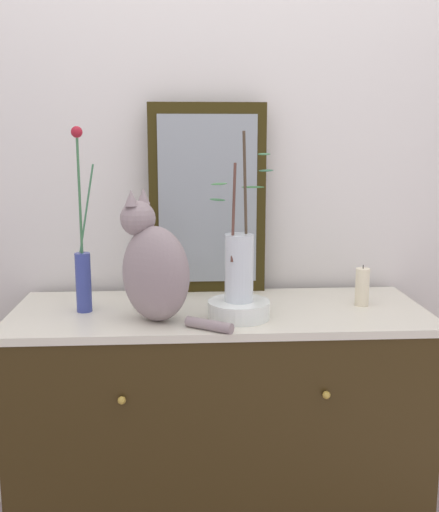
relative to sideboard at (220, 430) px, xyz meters
The scene contains 8 objects.
wall_back 0.93m from the sideboard, 90.00° to the left, with size 4.40×0.08×2.60m, color silver.
sideboard is the anchor object (origin of this frame).
mirror_leaning 0.82m from the sideboard, 96.74° to the left, with size 0.42×0.03×0.68m.
cat_sitting 0.65m from the sideboard, 151.44° to the right, with size 0.37×0.29×0.41m.
vase_slim_green 0.74m from the sideboard, behind, with size 0.07×0.05×0.60m.
bowl_porcelain 0.48m from the sideboard, 61.90° to the right, with size 0.20×0.20×0.06m, color white.
vase_glass_clear 0.63m from the sideboard, 61.65° to the right, with size 0.21×0.14×0.52m.
candle_pillar 0.70m from the sideboard, ahead, with size 0.05×0.05×0.14m.
Camera 1 is at (-0.12, -1.91, 1.43)m, focal length 41.86 mm.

